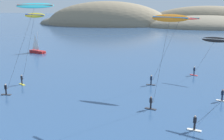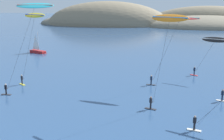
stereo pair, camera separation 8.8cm
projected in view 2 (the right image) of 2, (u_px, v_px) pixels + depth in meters
The scene contains 7 objects.
headland_island at pixel (145, 25), 165.60m from camera, with size 139.65×53.35×27.59m.
sailboat_near at pixel (39, 51), 75.55m from camera, with size 5.84×3.15×5.70m.
kitesurfer_black at pixel (213, 43), 49.73m from camera, with size 6.18×3.45×7.49m.
kitesurfer_red at pixel (177, 24), 43.12m from camera, with size 7.87×2.10×11.32m.
kitesurfer_yellow at pixel (33, 22), 41.44m from camera, with size 7.45×5.26×11.99m.
kitesurfer_orange at pixel (168, 26), 32.48m from camera, with size 5.01×3.61×12.20m.
kitesurfer_cyan at pixel (33, 12), 37.36m from camera, with size 9.46×2.34×13.44m.
Camera 2 is at (12.44, -18.49, 13.56)m, focal length 45.00 mm.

